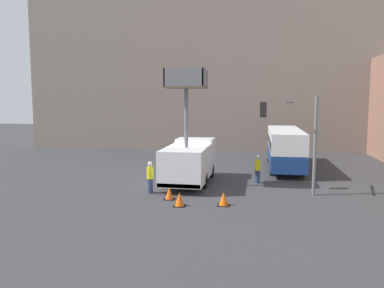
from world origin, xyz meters
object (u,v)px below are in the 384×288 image
(utility_truck, at_px, (189,159))
(traffic_cone_far_side, at_px, (224,199))
(road_worker_near_truck, at_px, (150,177))
(traffic_cone_mid_road, at_px, (169,194))
(road_worker_directing, at_px, (258,169))
(city_bus, at_px, (285,146))
(traffic_cone_near_truck, at_px, (179,200))
(traffic_light_pole, at_px, (295,128))

(utility_truck, height_order, traffic_cone_far_side, utility_truck)
(utility_truck, distance_m, road_worker_near_truck, 3.52)
(traffic_cone_mid_road, bearing_deg, road_worker_directing, 46.98)
(city_bus, height_order, traffic_cone_far_side, city_bus)
(traffic_cone_mid_road, bearing_deg, traffic_cone_near_truck, -55.87)
(traffic_light_pole, distance_m, traffic_cone_mid_road, 8.04)
(utility_truck, distance_m, road_worker_directing, 4.52)
(utility_truck, relative_size, traffic_light_pole, 1.30)
(city_bus, bearing_deg, traffic_cone_near_truck, 158.70)
(traffic_light_pole, distance_m, road_worker_directing, 4.30)
(utility_truck, xyz_separation_m, traffic_cone_near_truck, (0.48, -5.34, -1.30))
(road_worker_directing, bearing_deg, city_bus, -116.12)
(city_bus, xyz_separation_m, road_worker_near_truck, (-8.24, -10.00, -0.89))
(utility_truck, relative_size, road_worker_directing, 3.92)
(utility_truck, bearing_deg, traffic_light_pole, -13.50)
(city_bus, height_order, road_worker_directing, city_bus)
(utility_truck, distance_m, traffic_cone_mid_road, 4.34)
(city_bus, relative_size, road_worker_directing, 5.56)
(utility_truck, relative_size, traffic_cone_mid_road, 10.90)
(utility_truck, distance_m, traffic_cone_near_truck, 5.52)
(traffic_cone_far_side, bearing_deg, city_bus, 72.31)
(road_worker_near_truck, xyz_separation_m, traffic_cone_near_truck, (2.25, -2.38, -0.61))
(traffic_light_pole, relative_size, road_worker_near_truck, 3.00)
(traffic_light_pole, height_order, traffic_cone_near_truck, traffic_light_pole)
(utility_truck, xyz_separation_m, traffic_cone_mid_road, (-0.35, -4.12, -1.32))
(city_bus, distance_m, road_worker_near_truck, 12.98)
(traffic_cone_mid_road, bearing_deg, city_bus, 58.55)
(city_bus, bearing_deg, traffic_light_pole, -175.75)
(traffic_cone_near_truck, relative_size, traffic_cone_mid_road, 1.05)
(utility_truck, bearing_deg, road_worker_directing, 12.08)
(city_bus, relative_size, traffic_cone_far_side, 14.47)
(city_bus, bearing_deg, traffic_cone_far_side, 166.84)
(traffic_cone_mid_road, relative_size, traffic_cone_far_side, 0.94)
(traffic_light_pole, distance_m, traffic_cone_far_side, 6.06)
(road_worker_near_truck, relative_size, traffic_cone_mid_road, 2.80)
(traffic_cone_mid_road, bearing_deg, utility_truck, 85.11)
(city_bus, bearing_deg, road_worker_near_truck, 145.03)
(utility_truck, xyz_separation_m, traffic_cone_far_side, (2.68, -4.84, -1.30))
(traffic_cone_far_side, bearing_deg, utility_truck, 118.98)
(traffic_light_pole, xyz_separation_m, traffic_cone_mid_road, (-6.78, -2.58, -3.47))
(utility_truck, height_order, traffic_light_pole, utility_truck)
(road_worker_directing, relative_size, traffic_cone_near_truck, 2.64)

